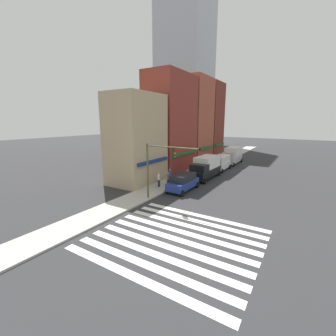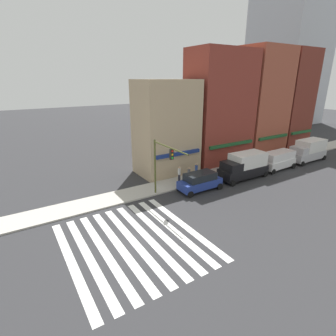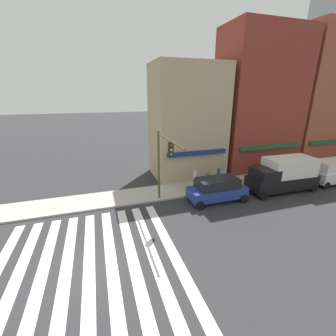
{
  "view_description": "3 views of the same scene",
  "coord_description": "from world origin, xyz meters",
  "px_view_note": "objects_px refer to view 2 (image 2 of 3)",
  "views": [
    {
      "loc": [
        -12.08,
        -6.86,
        7.83
      ],
      "look_at": [
        5.47,
        4.0,
        3.5
      ],
      "focal_mm": 24.0,
      "sensor_mm": 36.0,
      "label": 1
    },
    {
      "loc": [
        -6.56,
        -15.07,
        11.25
      ],
      "look_at": [
        5.47,
        4.0,
        3.5
      ],
      "focal_mm": 28.0,
      "sensor_mm": 36.0,
      "label": 2
    },
    {
      "loc": [
        0.98,
        -9.91,
        8.37
      ],
      "look_at": [
        5.47,
        4.0,
        3.5
      ],
      "focal_mm": 24.0,
      "sensor_mm": 36.0,
      "label": 3
    }
  ],
  "objects_px": {
    "traffic_signal": "(162,160)",
    "pedestrian_blue_shirt": "(196,170)",
    "suv_blue": "(200,181)",
    "pedestrian_grey_coat": "(189,175)",
    "box_truck_black": "(244,166)",
    "pedestrian_white_shirt": "(179,174)",
    "box_truck_silver": "(308,150)",
    "van_white": "(278,160)"
  },
  "relations": [
    {
      "from": "box_truck_black",
      "to": "box_truck_silver",
      "type": "relative_size",
      "value": 1.01
    },
    {
      "from": "pedestrian_white_shirt",
      "to": "box_truck_black",
      "type": "bearing_deg",
      "value": -28.71
    },
    {
      "from": "pedestrian_blue_shirt",
      "to": "suv_blue",
      "type": "bearing_deg",
      "value": 37.29
    },
    {
      "from": "box_truck_silver",
      "to": "pedestrian_blue_shirt",
      "type": "relative_size",
      "value": 3.51
    },
    {
      "from": "traffic_signal",
      "to": "pedestrian_blue_shirt",
      "type": "distance_m",
      "value": 7.21
    },
    {
      "from": "pedestrian_blue_shirt",
      "to": "van_white",
      "type": "bearing_deg",
      "value": 144.48
    },
    {
      "from": "traffic_signal",
      "to": "suv_blue",
      "type": "xyz_separation_m",
      "value": [
        4.41,
        -0.33,
        -2.93
      ]
    },
    {
      "from": "traffic_signal",
      "to": "box_truck_black",
      "type": "distance_m",
      "value": 11.22
    },
    {
      "from": "pedestrian_blue_shirt",
      "to": "pedestrian_white_shirt",
      "type": "relative_size",
      "value": 1.0
    },
    {
      "from": "traffic_signal",
      "to": "suv_blue",
      "type": "bearing_deg",
      "value": -4.25
    },
    {
      "from": "pedestrian_grey_coat",
      "to": "suv_blue",
      "type": "bearing_deg",
      "value": 54.62
    },
    {
      "from": "box_truck_silver",
      "to": "pedestrian_blue_shirt",
      "type": "bearing_deg",
      "value": 171.33
    },
    {
      "from": "suv_blue",
      "to": "pedestrian_grey_coat",
      "type": "xyz_separation_m",
      "value": [
        0.09,
        2.08,
        0.04
      ]
    },
    {
      "from": "box_truck_black",
      "to": "pedestrian_white_shirt",
      "type": "distance_m",
      "value": 7.78
    },
    {
      "from": "box_truck_black",
      "to": "suv_blue",
      "type": "bearing_deg",
      "value": -178.48
    },
    {
      "from": "traffic_signal",
      "to": "pedestrian_grey_coat",
      "type": "bearing_deg",
      "value": 21.3
    },
    {
      "from": "suv_blue",
      "to": "pedestrian_blue_shirt",
      "type": "bearing_deg",
      "value": 58.58
    },
    {
      "from": "van_white",
      "to": "pedestrian_white_shirt",
      "type": "relative_size",
      "value": 2.85
    },
    {
      "from": "box_truck_black",
      "to": "van_white",
      "type": "relative_size",
      "value": 1.24
    },
    {
      "from": "van_white",
      "to": "pedestrian_blue_shirt",
      "type": "bearing_deg",
      "value": 164.39
    },
    {
      "from": "pedestrian_white_shirt",
      "to": "pedestrian_blue_shirt",
      "type": "bearing_deg",
      "value": -8.91
    },
    {
      "from": "pedestrian_blue_shirt",
      "to": "box_truck_black",
      "type": "bearing_deg",
      "value": 128.48
    },
    {
      "from": "van_white",
      "to": "box_truck_silver",
      "type": "bearing_deg",
      "value": -1.47
    },
    {
      "from": "suv_blue",
      "to": "pedestrian_blue_shirt",
      "type": "xyz_separation_m",
      "value": [
        1.71,
        2.81,
        0.04
      ]
    },
    {
      "from": "box_truck_black",
      "to": "pedestrian_grey_coat",
      "type": "bearing_deg",
      "value": 163.65
    },
    {
      "from": "pedestrian_blue_shirt",
      "to": "pedestrian_white_shirt",
      "type": "bearing_deg",
      "value": -23.51
    },
    {
      "from": "box_truck_black",
      "to": "pedestrian_blue_shirt",
      "type": "bearing_deg",
      "value": 151.37
    },
    {
      "from": "pedestrian_white_shirt",
      "to": "pedestrian_grey_coat",
      "type": "bearing_deg",
      "value": -54.59
    },
    {
      "from": "box_truck_black",
      "to": "pedestrian_blue_shirt",
      "type": "relative_size",
      "value": 3.53
    },
    {
      "from": "traffic_signal",
      "to": "pedestrian_blue_shirt",
      "type": "bearing_deg",
      "value": 22.09
    },
    {
      "from": "van_white",
      "to": "pedestrian_blue_shirt",
      "type": "distance_m",
      "value": 11.5
    },
    {
      "from": "box_truck_silver",
      "to": "pedestrian_grey_coat",
      "type": "relative_size",
      "value": 3.51
    },
    {
      "from": "traffic_signal",
      "to": "van_white",
      "type": "height_order",
      "value": "traffic_signal"
    },
    {
      "from": "box_truck_black",
      "to": "box_truck_silver",
      "type": "xyz_separation_m",
      "value": [
        13.0,
        0.0,
        0.0
      ]
    },
    {
      "from": "suv_blue",
      "to": "box_truck_silver",
      "type": "distance_m",
      "value": 19.56
    },
    {
      "from": "traffic_signal",
      "to": "pedestrian_white_shirt",
      "type": "bearing_deg",
      "value": 34.38
    },
    {
      "from": "suv_blue",
      "to": "pedestrian_blue_shirt",
      "type": "height_order",
      "value": "suv_blue"
    },
    {
      "from": "suv_blue",
      "to": "box_truck_black",
      "type": "xyz_separation_m",
      "value": [
        6.55,
        -0.0,
        0.56
      ]
    },
    {
      "from": "suv_blue",
      "to": "traffic_signal",
      "type": "bearing_deg",
      "value": 175.67
    },
    {
      "from": "traffic_signal",
      "to": "pedestrian_blue_shirt",
      "type": "xyz_separation_m",
      "value": [
        6.12,
        2.48,
        -2.89
      ]
    },
    {
      "from": "traffic_signal",
      "to": "pedestrian_grey_coat",
      "type": "height_order",
      "value": "traffic_signal"
    },
    {
      "from": "suv_blue",
      "to": "pedestrian_white_shirt",
      "type": "height_order",
      "value": "suv_blue"
    }
  ]
}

